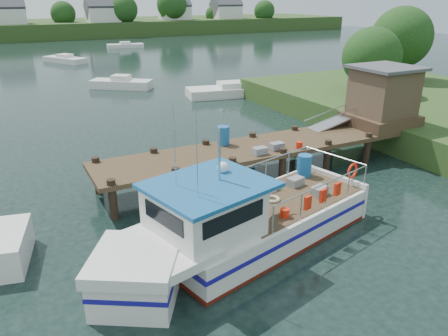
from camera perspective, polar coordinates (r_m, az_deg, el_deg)
name	(u,v)px	position (r m, az deg, el deg)	size (l,w,h in m)	color
ground_plane	(228,180)	(19.74, 0.58, -1.59)	(160.00, 160.00, 0.00)	black
far_shore	(36,26)	(98.93, -23.34, 16.66)	(140.00, 42.55, 9.22)	#2E491D
dock	(344,115)	(22.65, 15.42, 6.68)	(16.60, 3.00, 4.78)	#443320
lobster_boat	(237,226)	(14.05, 1.66, -7.56)	(10.67, 5.22, 5.13)	silver
moored_far	(125,46)	(73.89, -12.77, 15.34)	(5.89, 2.77, 0.96)	silver
moored_b	(121,83)	(40.83, -13.26, 10.69)	(5.40, 4.67, 1.19)	silver
moored_c	(231,91)	(36.77, 0.92, 10.07)	(7.59, 3.77, 1.15)	silver
moored_d	(65,59)	(59.30, -20.05, 13.19)	(4.84, 6.24, 1.03)	silver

